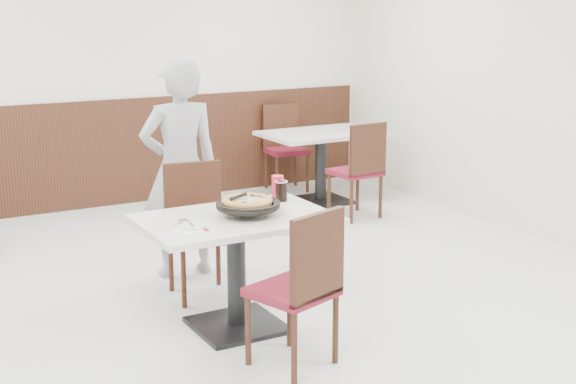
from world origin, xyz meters
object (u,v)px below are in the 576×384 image
main_table (236,273)px  bg_chair_right_far (286,149)px  pizza (247,204)px  bg_table_right (321,167)px  cola_glass (281,192)px  diner_person (180,169)px  red_cup (278,187)px  chair_near (292,287)px  side_plate (192,227)px  bg_chair_right_near (355,170)px  pizza_pan (248,209)px  chair_far (201,232)px

main_table → bg_chair_right_far: size_ratio=1.26×
pizza → bg_table_right: pizza is taller
cola_glass → diner_person: (-0.35, 0.96, 0.02)m
cola_glass → diner_person: size_ratio=0.08×
pizza → diner_person: size_ratio=0.19×
pizza → red_cup: (0.35, 0.24, 0.02)m
chair_near → side_plate: 0.72m
bg_chair_right_near → cola_glass: bearing=-140.3°
cola_glass → red_cup: bearing=81.8°
bg_chair_right_far → bg_chair_right_near: bearing=99.5°
bg_table_right → pizza_pan: bearing=-129.5°
side_plate → bg_chair_right_far: size_ratio=0.17×
bg_chair_right_near → main_table: bearing=-143.4°
pizza_pan → red_cup: size_ratio=2.17×
side_plate → bg_chair_right_far: bg_chair_right_far is taller
diner_person → bg_chair_right_near: 2.27m
main_table → side_plate: size_ratio=7.42×
diner_person → bg_chair_right_far: (2.09, 2.08, -0.36)m
side_plate → bg_chair_right_far: bearing=53.0°
chair_far → diner_person: 0.64m
main_table → diner_person: diner_person is taller
main_table → pizza: size_ratio=3.75×
chair_far → cola_glass: 0.69m
chair_near → pizza: 0.77m
chair_far → side_plate: chair_far is taller
main_table → cola_glass: bearing=25.4°
pizza → bg_table_right: bearing=50.1°
main_table → pizza: 0.45m
bg_chair_right_near → bg_chair_right_far: size_ratio=1.00×
chair_near → pizza_pan: (0.04, 0.63, 0.32)m
red_cup → diner_person: (-0.36, 0.89, 0.01)m
pizza → side_plate: (-0.45, -0.16, -0.05)m
pizza_pan → bg_chair_right_near: (2.13, 1.94, -0.32)m
pizza_pan → red_cup: red_cup is taller
red_cup → bg_chair_right_far: (1.73, 2.96, -0.35)m
diner_person → bg_table_right: size_ratio=1.39×
main_table → cola_glass: size_ratio=9.23×
pizza → chair_near: bearing=-95.0°
chair_near → diner_person: (0.05, 1.81, 0.36)m
side_plate → bg_chair_right_near: bearing=38.5°
pizza_pan → bg_chair_right_near: size_ratio=0.37×
side_plate → red_cup: (0.80, 0.40, 0.07)m
diner_person → chair_near: bearing=93.5°
side_plate → bg_table_right: size_ratio=0.13×
chair_near → pizza_pan: 0.70m
chair_far → diner_person: size_ratio=0.57×
bg_table_right → bg_chair_right_near: size_ratio=1.26×
red_cup → main_table: bearing=-148.2°
chair_far → cola_glass: chair_far is taller
cola_glass → bg_chair_right_near: 2.48m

